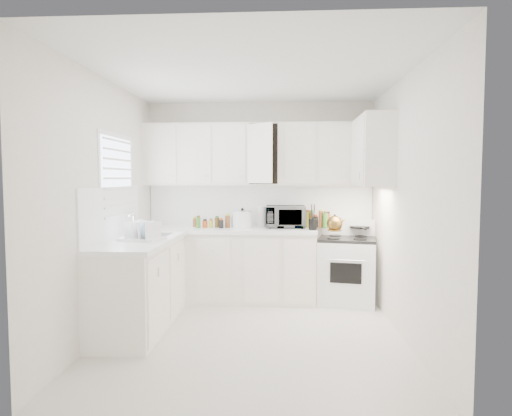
# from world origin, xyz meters

# --- Properties ---
(floor) EXTENTS (3.20, 3.20, 0.00)m
(floor) POSITION_xyz_m (0.00, 0.00, 0.00)
(floor) COLOR silver
(floor) RESTS_ON ground
(ceiling) EXTENTS (3.20, 3.20, 0.00)m
(ceiling) POSITION_xyz_m (0.00, 0.00, 2.60)
(ceiling) COLOR white
(ceiling) RESTS_ON ground
(wall_back) EXTENTS (3.00, 0.00, 3.00)m
(wall_back) POSITION_xyz_m (0.00, 1.60, 1.30)
(wall_back) COLOR white
(wall_back) RESTS_ON ground
(wall_front) EXTENTS (3.00, 0.00, 3.00)m
(wall_front) POSITION_xyz_m (0.00, -1.60, 1.30)
(wall_front) COLOR white
(wall_front) RESTS_ON ground
(wall_left) EXTENTS (0.00, 3.20, 3.20)m
(wall_left) POSITION_xyz_m (-1.50, 0.00, 1.30)
(wall_left) COLOR white
(wall_left) RESTS_ON ground
(wall_right) EXTENTS (0.00, 3.20, 3.20)m
(wall_right) POSITION_xyz_m (1.50, 0.00, 1.30)
(wall_right) COLOR white
(wall_right) RESTS_ON ground
(window_blinds) EXTENTS (0.06, 0.96, 1.06)m
(window_blinds) POSITION_xyz_m (-1.48, 0.35, 1.55)
(window_blinds) COLOR white
(window_blinds) RESTS_ON wall_left
(lower_cabinets_back) EXTENTS (2.22, 0.60, 0.90)m
(lower_cabinets_back) POSITION_xyz_m (-0.39, 1.30, 0.45)
(lower_cabinets_back) COLOR white
(lower_cabinets_back) RESTS_ON floor
(lower_cabinets_left) EXTENTS (0.60, 1.60, 0.90)m
(lower_cabinets_left) POSITION_xyz_m (-1.20, 0.20, 0.45)
(lower_cabinets_left) COLOR white
(lower_cabinets_left) RESTS_ON floor
(countertop_back) EXTENTS (2.24, 0.64, 0.05)m
(countertop_back) POSITION_xyz_m (-0.39, 1.29, 0.93)
(countertop_back) COLOR white
(countertop_back) RESTS_ON lower_cabinets_back
(countertop_left) EXTENTS (0.64, 1.62, 0.05)m
(countertop_left) POSITION_xyz_m (-1.19, 0.20, 0.93)
(countertop_left) COLOR white
(countertop_left) RESTS_ON lower_cabinets_left
(backsplash_back) EXTENTS (2.98, 0.02, 0.55)m
(backsplash_back) POSITION_xyz_m (0.00, 1.59, 1.23)
(backsplash_back) COLOR white
(backsplash_back) RESTS_ON wall_back
(backsplash_left) EXTENTS (0.02, 1.60, 0.55)m
(backsplash_left) POSITION_xyz_m (-1.49, 0.20, 1.23)
(backsplash_left) COLOR white
(backsplash_left) RESTS_ON wall_left
(upper_cabinets_back) EXTENTS (3.00, 0.33, 0.80)m
(upper_cabinets_back) POSITION_xyz_m (0.00, 1.44, 1.50)
(upper_cabinets_back) COLOR white
(upper_cabinets_back) RESTS_ON wall_back
(upper_cabinets_right) EXTENTS (0.33, 0.90, 0.80)m
(upper_cabinets_right) POSITION_xyz_m (1.33, 0.82, 1.50)
(upper_cabinets_right) COLOR white
(upper_cabinets_right) RESTS_ON wall_right
(sink) EXTENTS (0.42, 0.38, 0.30)m
(sink) POSITION_xyz_m (-1.19, 0.55, 1.07)
(sink) COLOR gray
(sink) RESTS_ON countertop_left
(stove) EXTENTS (0.79, 0.69, 1.07)m
(stove) POSITION_xyz_m (1.13, 1.25, 0.54)
(stove) COLOR white
(stove) RESTS_ON floor
(tea_kettle) EXTENTS (0.30, 0.28, 0.22)m
(tea_kettle) POSITION_xyz_m (0.95, 1.09, 1.05)
(tea_kettle) COLOR olive
(tea_kettle) RESTS_ON stove
(frying_pan) EXTENTS (0.29, 0.45, 0.04)m
(frying_pan) POSITION_xyz_m (1.31, 1.41, 0.96)
(frying_pan) COLOR black
(frying_pan) RESTS_ON stove
(microwave) EXTENTS (0.52, 0.30, 0.34)m
(microwave) POSITION_xyz_m (0.34, 1.39, 1.12)
(microwave) COLOR gray
(microwave) RESTS_ON countertop_back
(rice_cooker) EXTENTS (0.30, 0.30, 0.25)m
(rice_cooker) POSITION_xyz_m (-0.21, 1.33, 1.08)
(rice_cooker) COLOR white
(rice_cooker) RESTS_ON countertop_back
(paper_towel) EXTENTS (0.12, 0.12, 0.27)m
(paper_towel) POSITION_xyz_m (0.03, 1.46, 1.08)
(paper_towel) COLOR white
(paper_towel) RESTS_ON countertop_back
(utensil_crock) EXTENTS (0.13, 0.13, 0.33)m
(utensil_crock) POSITION_xyz_m (0.68, 1.13, 1.12)
(utensil_crock) COLOR black
(utensil_crock) RESTS_ON countertop_back
(dish_rack) EXTENTS (0.47, 0.40, 0.23)m
(dish_rack) POSITION_xyz_m (-1.14, 0.10, 1.06)
(dish_rack) COLOR white
(dish_rack) RESTS_ON countertop_left
(spice_left_0) EXTENTS (0.06, 0.06, 0.13)m
(spice_left_0) POSITION_xyz_m (-0.85, 1.42, 1.02)
(spice_left_0) COLOR brown
(spice_left_0) RESTS_ON countertop_back
(spice_left_1) EXTENTS (0.06, 0.06, 0.13)m
(spice_left_1) POSITION_xyz_m (-0.78, 1.33, 1.02)
(spice_left_1) COLOR #3E812B
(spice_left_1) RESTS_ON countertop_back
(spice_left_2) EXTENTS (0.06, 0.06, 0.13)m
(spice_left_2) POSITION_xyz_m (-0.70, 1.42, 1.02)
(spice_left_2) COLOR #C34B1A
(spice_left_2) RESTS_ON countertop_back
(spice_left_3) EXTENTS (0.06, 0.06, 0.13)m
(spice_left_3) POSITION_xyz_m (-0.62, 1.33, 1.02)
(spice_left_3) COLOR gold
(spice_left_3) RESTS_ON countertop_back
(spice_left_4) EXTENTS (0.06, 0.06, 0.13)m
(spice_left_4) POSITION_xyz_m (-0.55, 1.42, 1.02)
(spice_left_4) COLOR brown
(spice_left_4) RESTS_ON countertop_back
(spice_left_5) EXTENTS (0.06, 0.06, 0.13)m
(spice_left_5) POSITION_xyz_m (-0.47, 1.33, 1.02)
(spice_left_5) COLOR black
(spice_left_5) RESTS_ON countertop_back
(spice_left_6) EXTENTS (0.06, 0.06, 0.13)m
(spice_left_6) POSITION_xyz_m (-0.40, 1.42, 1.02)
(spice_left_6) COLOR brown
(spice_left_6) RESTS_ON countertop_back
(spice_left_7) EXTENTS (0.06, 0.06, 0.13)m
(spice_left_7) POSITION_xyz_m (-0.32, 1.33, 1.02)
(spice_left_7) COLOR #3E812B
(spice_left_7) RESTS_ON countertop_back
(sauce_right_0) EXTENTS (0.06, 0.06, 0.19)m
(sauce_right_0) POSITION_xyz_m (0.58, 1.46, 1.05)
(sauce_right_0) COLOR #C34B1A
(sauce_right_0) RESTS_ON countertop_back
(sauce_right_1) EXTENTS (0.06, 0.06, 0.19)m
(sauce_right_1) POSITION_xyz_m (0.64, 1.40, 1.05)
(sauce_right_1) COLOR gold
(sauce_right_1) RESTS_ON countertop_back
(sauce_right_2) EXTENTS (0.06, 0.06, 0.19)m
(sauce_right_2) POSITION_xyz_m (0.69, 1.46, 1.05)
(sauce_right_2) COLOR brown
(sauce_right_2) RESTS_ON countertop_back
(sauce_right_3) EXTENTS (0.06, 0.06, 0.19)m
(sauce_right_3) POSITION_xyz_m (0.74, 1.40, 1.05)
(sauce_right_3) COLOR black
(sauce_right_3) RESTS_ON countertop_back
(sauce_right_4) EXTENTS (0.06, 0.06, 0.19)m
(sauce_right_4) POSITION_xyz_m (0.80, 1.46, 1.05)
(sauce_right_4) COLOR brown
(sauce_right_4) RESTS_ON countertop_back
(sauce_right_5) EXTENTS (0.06, 0.06, 0.19)m
(sauce_right_5) POSITION_xyz_m (0.85, 1.40, 1.05)
(sauce_right_5) COLOR #3E812B
(sauce_right_5) RESTS_ON countertop_back
(sauce_right_6) EXTENTS (0.06, 0.06, 0.19)m
(sauce_right_6) POSITION_xyz_m (0.91, 1.46, 1.05)
(sauce_right_6) COLOR #C34B1A
(sauce_right_6) RESTS_ON countertop_back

